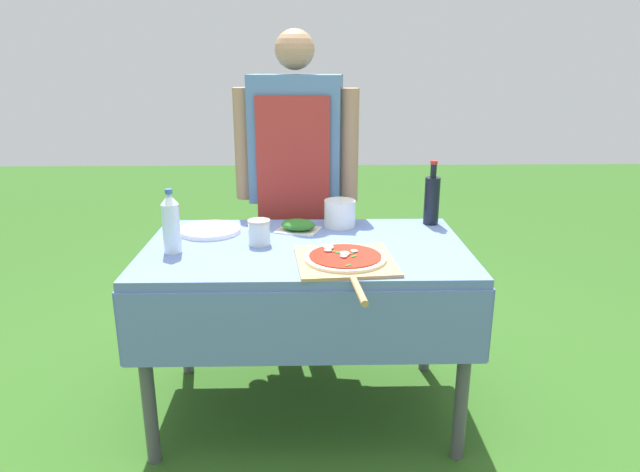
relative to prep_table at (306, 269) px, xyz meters
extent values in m
plane|color=#2D5B1E|center=(0.00, 0.00, -0.66)|extent=(12.00, 12.00, 0.00)
cube|color=#607AB7|center=(0.00, 0.00, 0.08)|extent=(1.29, 0.78, 0.04)
cube|color=#607AB7|center=(0.00, -0.39, -0.07)|extent=(1.29, 0.01, 0.28)
cube|color=#607AB7|center=(0.00, 0.39, -0.07)|extent=(1.29, 0.01, 0.28)
cube|color=#607AB7|center=(-0.65, 0.00, -0.07)|extent=(0.01, 0.78, 0.28)
cube|color=#607AB7|center=(0.65, 0.00, -0.07)|extent=(0.01, 0.78, 0.28)
cylinder|color=#4C4C51|center=(-0.59, -0.33, -0.30)|extent=(0.05, 0.05, 0.73)
cylinder|color=#4C4C51|center=(0.59, -0.33, -0.30)|extent=(0.05, 0.05, 0.73)
cylinder|color=#4C4C51|center=(-0.59, 0.33, -0.30)|extent=(0.05, 0.05, 0.73)
cylinder|color=#4C4C51|center=(0.59, 0.33, -0.30)|extent=(0.05, 0.05, 0.73)
cylinder|color=#333D56|center=(0.03, 0.57, -0.26)|extent=(0.12, 0.12, 0.81)
cylinder|color=#333D56|center=(-0.12, 0.59, -0.26)|extent=(0.12, 0.12, 0.81)
cube|color=#4C7099|center=(-0.05, 0.58, 0.45)|extent=(0.46, 0.24, 0.60)
cube|color=#9E2D28|center=(-0.06, 0.48, 0.22)|extent=(0.35, 0.05, 0.88)
cylinder|color=#A37A5B|center=(0.21, 0.55, 0.42)|extent=(0.09, 0.09, 0.54)
cylinder|color=#A37A5B|center=(-0.30, 0.61, 0.42)|extent=(0.09, 0.09, 0.54)
sphere|color=#A37A5B|center=(-0.05, 0.58, 0.86)|extent=(0.18, 0.18, 0.18)
cube|color=tan|center=(0.15, -0.20, 0.11)|extent=(0.39, 0.39, 0.01)
cylinder|color=tan|center=(0.17, -0.48, 0.11)|extent=(0.04, 0.21, 0.02)
cylinder|color=beige|center=(0.15, -0.20, 0.12)|extent=(0.30, 0.30, 0.01)
cylinder|color=#B22819|center=(0.15, -0.20, 0.13)|extent=(0.27, 0.27, 0.00)
ellipsoid|color=white|center=(0.15, -0.20, 0.14)|extent=(0.04, 0.03, 0.01)
ellipsoid|color=white|center=(0.14, -0.23, 0.14)|extent=(0.03, 0.03, 0.01)
ellipsoid|color=white|center=(0.15, -0.21, 0.14)|extent=(0.04, 0.04, 0.01)
ellipsoid|color=white|center=(0.09, -0.16, 0.14)|extent=(0.04, 0.03, 0.01)
ellipsoid|color=white|center=(0.09, -0.13, 0.14)|extent=(0.04, 0.05, 0.01)
ellipsoid|color=white|center=(0.18, -0.17, 0.14)|extent=(0.04, 0.03, 0.01)
ellipsoid|color=#286B23|center=(0.18, -0.22, 0.13)|extent=(0.03, 0.03, 0.00)
ellipsoid|color=#286B23|center=(0.13, -0.17, 0.13)|extent=(0.04, 0.03, 0.00)
ellipsoid|color=#286B23|center=(0.11, -0.16, 0.13)|extent=(0.03, 0.02, 0.00)
ellipsoid|color=#286B23|center=(0.15, -0.31, 0.13)|extent=(0.03, 0.03, 0.00)
ellipsoid|color=#286B23|center=(0.17, -0.19, 0.13)|extent=(0.03, 0.02, 0.00)
cylinder|color=black|center=(0.57, 0.31, 0.21)|extent=(0.07, 0.07, 0.21)
cylinder|color=black|center=(0.57, 0.31, 0.34)|extent=(0.03, 0.03, 0.06)
cylinder|color=#B22823|center=(0.57, 0.31, 0.38)|extent=(0.03, 0.03, 0.02)
cylinder|color=silver|center=(-0.51, -0.07, 0.20)|extent=(0.07, 0.07, 0.19)
cone|color=silver|center=(-0.51, -0.07, 0.31)|extent=(0.07, 0.07, 0.04)
cylinder|color=#335BB2|center=(-0.51, -0.07, 0.34)|extent=(0.03, 0.03, 0.02)
cube|color=silver|center=(-0.03, 0.21, 0.10)|extent=(0.21, 0.19, 0.01)
ellipsoid|color=#286B23|center=(-0.03, 0.21, 0.13)|extent=(0.18, 0.16, 0.04)
cylinder|color=silver|center=(0.15, 0.27, 0.16)|extent=(0.14, 0.14, 0.12)
cylinder|color=white|center=(-0.41, 0.19, 0.10)|extent=(0.27, 0.27, 0.00)
cylinder|color=white|center=(-0.41, 0.19, 0.11)|extent=(0.26, 0.26, 0.00)
cylinder|color=white|center=(-0.41, 0.19, 0.11)|extent=(0.26, 0.26, 0.00)
cylinder|color=white|center=(-0.41, 0.19, 0.12)|extent=(0.26, 0.26, 0.00)
cylinder|color=silver|center=(-0.19, 0.02, 0.15)|extent=(0.09, 0.09, 0.09)
cylinder|color=#B22819|center=(-0.19, 0.02, 0.13)|extent=(0.08, 0.08, 0.07)
cylinder|color=#B7B2A3|center=(-0.19, 0.02, 0.20)|extent=(0.09, 0.09, 0.01)
camera|label=1|loc=(0.01, -2.18, 0.82)|focal=32.00mm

